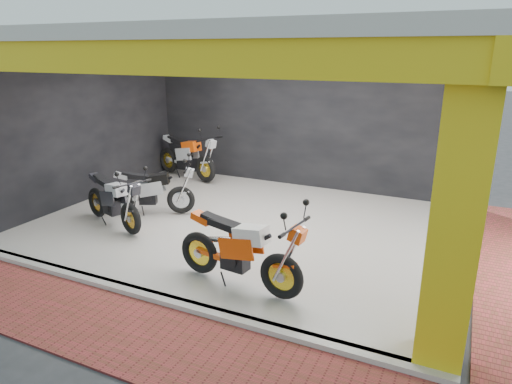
% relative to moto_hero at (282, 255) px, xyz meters
% --- Properties ---
extents(ground, '(80.00, 80.00, 0.00)m').
position_rel_moto_hero_xyz_m(ground, '(-1.70, 0.38, -0.77)').
color(ground, '#2D2D30').
rests_on(ground, ground).
extents(showroom_floor, '(8.00, 6.00, 0.10)m').
position_rel_moto_hero_xyz_m(showroom_floor, '(-1.70, 2.38, -0.72)').
color(showroom_floor, beige).
rests_on(showroom_floor, ground).
extents(showroom_ceiling, '(8.40, 6.40, 0.20)m').
position_rel_moto_hero_xyz_m(showroom_ceiling, '(-1.70, 2.38, 2.83)').
color(showroom_ceiling, beige).
rests_on(showroom_ceiling, corner_column).
extents(back_wall, '(8.20, 0.20, 3.50)m').
position_rel_moto_hero_xyz_m(back_wall, '(-1.70, 5.48, 0.98)').
color(back_wall, black).
rests_on(back_wall, ground).
extents(left_wall, '(0.20, 6.20, 3.50)m').
position_rel_moto_hero_xyz_m(left_wall, '(-5.80, 2.38, 0.98)').
color(left_wall, black).
rests_on(left_wall, ground).
extents(corner_column, '(0.50, 0.50, 3.50)m').
position_rel_moto_hero_xyz_m(corner_column, '(2.05, -0.37, 0.98)').
color(corner_column, gold).
rests_on(corner_column, ground).
extents(header_beam_front, '(8.40, 0.30, 0.40)m').
position_rel_moto_hero_xyz_m(header_beam_front, '(-1.70, -0.62, 2.53)').
color(header_beam_front, gold).
rests_on(header_beam_front, corner_column).
extents(header_beam_right, '(0.30, 6.40, 0.40)m').
position_rel_moto_hero_xyz_m(header_beam_right, '(2.30, 2.38, 2.53)').
color(header_beam_right, gold).
rests_on(header_beam_right, corner_column).
extents(floor_kerb, '(8.00, 0.20, 0.10)m').
position_rel_moto_hero_xyz_m(floor_kerb, '(-1.70, -0.64, -0.72)').
color(floor_kerb, beige).
rests_on(floor_kerb, ground).
extents(paver_front, '(9.00, 1.40, 0.03)m').
position_rel_moto_hero_xyz_m(paver_front, '(-1.70, -1.42, -0.76)').
color(paver_front, maroon).
rests_on(paver_front, ground).
extents(moto_hero, '(2.28, 1.07, 1.34)m').
position_rel_moto_hero_xyz_m(moto_hero, '(0.00, 0.00, 0.00)').
color(moto_hero, '#D84209').
rests_on(moto_hero, showroom_floor).
extents(moto_row_a, '(2.17, 1.39, 1.24)m').
position_rel_moto_hero_xyz_m(moto_row_a, '(-3.38, 0.93, -0.05)').
color(moto_row_a, black).
rests_on(moto_row_a, showroom_floor).
extents(moto_row_b, '(2.08, 1.48, 1.19)m').
position_rel_moto_hero_xyz_m(moto_row_b, '(-3.19, 2.27, -0.07)').
color(moto_row_b, '#9FA1A6').
rests_on(moto_row_b, showroom_floor).
extents(moto_row_c, '(2.45, 1.45, 1.41)m').
position_rel_moto_hero_xyz_m(moto_row_c, '(-3.96, 4.51, 0.03)').
color(moto_row_c, '#B0B4B8').
rests_on(moto_row_c, showroom_floor).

